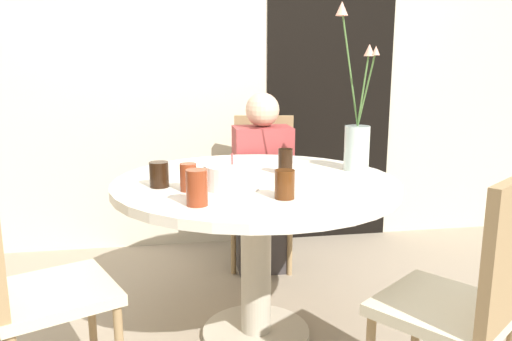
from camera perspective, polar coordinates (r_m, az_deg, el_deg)
The scene contains 16 objects.
ground_plane at distance 2.48m, azimuth 0.00°, elevation -18.29°, with size 16.00×16.00×0.00m, color gray.
wall_back at distance 3.46m, azimuth -3.68°, elevation 12.79°, with size 8.00×0.05×2.60m.
doorway_panel at distance 3.59m, azimuth 8.44°, elevation 8.27°, with size 0.90×0.01×2.05m.
dining_table at distance 2.23m, azimuth 0.00°, elevation -4.58°, with size 1.25×1.25×0.76m.
chair_far_back at distance 3.18m, azimuth 0.82°, elevation -1.08°, with size 0.48×0.48×0.93m.
chair_left_flank at distance 1.93m, azimuth -24.63°, elevation -11.07°, with size 0.53×0.53×0.93m.
chair_right_flank at distance 1.78m, azimuth 23.26°, elevation -12.84°, with size 0.56×0.56×0.93m.
birthday_cake at distance 2.04m, azimuth -2.72°, elevation -0.66°, with size 0.23×0.23×0.14m.
flower_vase at distance 2.41m, azimuth 11.43°, elevation 4.13°, with size 0.19×0.21×0.77m.
side_plate at distance 2.44m, azimuth -3.62°, elevation 0.38°, with size 0.16×0.16×0.01m.
drink_glass_0 at distance 1.79m, azimuth -6.77°, elevation -1.95°, with size 0.08×0.08×0.13m.
drink_glass_1 at distance 2.01m, azimuth -7.75°, elevation -0.77°, with size 0.07×0.07×0.11m.
drink_glass_2 at distance 1.88m, azimuth 3.29°, elevation -1.59°, with size 0.08×0.08×0.11m.
drink_glass_3 at distance 2.30m, azimuth 3.38°, elevation 1.03°, with size 0.07×0.07×0.12m.
drink_glass_4 at distance 2.09m, azimuth -11.01°, elevation -0.46°, with size 0.08×0.08×0.10m.
person_boy at distance 3.03m, azimuth 0.72°, elevation -2.11°, with size 0.34×0.24×1.09m.
Camera 1 is at (-0.35, -2.11, 1.25)m, focal length 35.00 mm.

